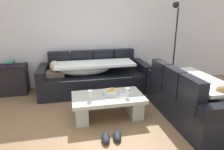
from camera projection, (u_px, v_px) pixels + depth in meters
The scene contains 13 objects.
ground_plane at pixel (107, 129), 3.10m from camera, with size 14.00×14.00×0.00m, color olive.
back_wall at pixel (90, 29), 4.70m from camera, with size 9.00×0.10×2.70m, color silver.
couch_along_wall at pixel (93, 77), 4.51m from camera, with size 2.40×0.92×0.88m.
couch_near_window at pixel (192, 99), 3.37m from camera, with size 0.92×1.84×0.88m.
coffee_table at pixel (108, 103), 3.41m from camera, with size 1.20×0.68×0.38m.
fruit_bowl at pixel (111, 92), 3.41m from camera, with size 0.28×0.28×0.10m.
wine_glass_near_left at pixel (90, 93), 3.17m from camera, with size 0.07×0.07×0.17m.
wine_glass_near_right at pixel (128, 91), 3.27m from camera, with size 0.07×0.07×0.17m.
open_magazine at pixel (120, 95), 3.37m from camera, with size 0.28×0.21×0.01m, color white.
side_cabinet at pixel (10, 80), 4.36m from camera, with size 0.72×0.44×0.64m.
book_stack_on_cabinet at pixel (10, 63), 4.27m from camera, with size 0.19×0.23×0.09m.
floor_lamp at pixel (174, 41), 4.52m from camera, with size 0.33×0.31×1.95m.
pair_of_shoes at pixel (111, 137), 2.82m from camera, with size 0.33×0.30×0.09m.
Camera 1 is at (-0.50, -2.66, 1.72)m, focal length 32.08 mm.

